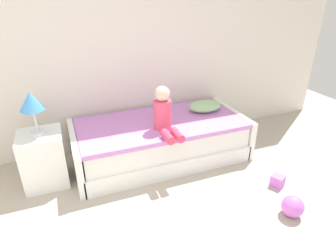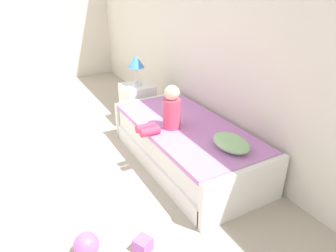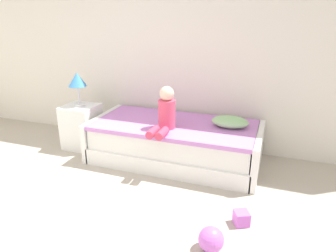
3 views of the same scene
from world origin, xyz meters
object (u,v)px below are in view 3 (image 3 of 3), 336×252
pillow (230,122)px  toy_ball (211,239)px  bed (175,142)px  toy_block (241,218)px  nightstand (82,126)px  child_figure (165,112)px  table_lamp (77,81)px

pillow → toy_ball: size_ratio=2.13×
toy_ball → bed: bearing=118.8°
bed → pillow: size_ratio=4.80×
pillow → toy_block: size_ratio=3.47×
toy_block → nightstand: bearing=156.9°
bed → pillow: (0.66, 0.10, 0.32)m
bed → toy_block: bed is taller
child_figure → toy_block: (1.02, -0.80, -0.64)m
table_lamp → toy_block: table_lamp is taller
bed → table_lamp: 1.52m
pillow → toy_ball: 1.61m
pillow → toy_ball: pillow is taller
nightstand → toy_block: 2.54m
toy_block → table_lamp: bearing=156.9°
bed → toy_block: (0.98, -1.03, -0.18)m
bed → nightstand: size_ratio=3.52×
toy_block → child_figure: bearing=141.9°
bed → child_figure: (-0.04, -0.23, 0.46)m
bed → pillow: bearing=8.6°
bed → table_lamp: bearing=-178.6°
table_lamp → child_figure: bearing=-8.5°
child_figure → table_lamp: bearing=171.5°
nightstand → toy_ball: (2.14, -1.41, -0.20)m
pillow → child_figure: bearing=-154.9°
nightstand → child_figure: child_figure is taller
nightstand → pillow: size_ratio=1.36×
toy_ball → nightstand: bearing=146.7°
nightstand → toy_ball: 2.57m
nightstand → child_figure: 1.39m
pillow → nightstand: bearing=-176.2°
table_lamp → toy_ball: 2.69m
nightstand → pillow: 2.03m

